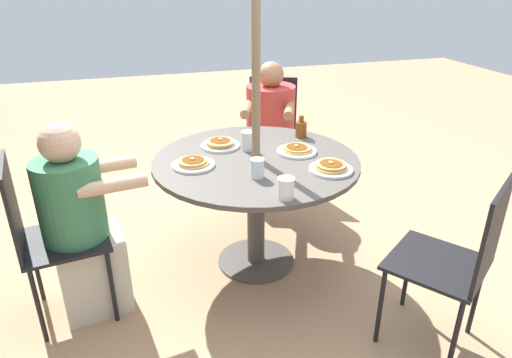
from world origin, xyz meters
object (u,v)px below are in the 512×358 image
object	(u,v)px
drinking_glass_b	(257,168)
patio_chair_north	(44,232)
pancake_plate_c	(331,168)
pancake_plate_b	(297,150)
pancake_plate_d	(193,164)
drinking_glass_a	(247,141)
coffee_cup	(286,188)
diner_north	(82,230)
patio_chair_south	(272,127)
pancake_plate_a	(220,144)
patio_table	(256,177)
diner_south	(270,138)
syrup_bottle	(301,129)
patio_chair_east	(458,257)

from	to	relation	value
drinking_glass_b	patio_chair_north	bearing A→B (deg)	85.81
pancake_plate_c	drinking_glass_b	distance (m)	0.42
pancake_plate_b	drinking_glass_b	bearing A→B (deg)	129.43
pancake_plate_d	drinking_glass_a	bearing A→B (deg)	-65.67
coffee_cup	drinking_glass_a	bearing A→B (deg)	-0.02
diner_north	pancake_plate_d	bearing A→B (deg)	94.12
diner_north	patio_chair_south	xyz separation A→B (m)	(1.23, -1.46, 0.03)
pancake_plate_a	pancake_plate_d	size ratio (longest dim) A/B	1.00
patio_table	diner_south	distance (m)	1.01
patio_chair_north	syrup_bottle	bearing A→B (deg)	97.83
pancake_plate_a	pancake_plate_c	xyz separation A→B (m)	(-0.54, -0.50, 0.00)
diner_south	patio_chair_east	bearing A→B (deg)	121.87
syrup_bottle	drinking_glass_b	world-z (taller)	syrup_bottle
diner_north	diner_south	xyz separation A→B (m)	(1.07, -1.39, -0.01)
diner_north	pancake_plate_a	size ratio (longest dim) A/B	4.48
patio_chair_east	patio_table	bearing A→B (deg)	90.00
patio_table	pancake_plate_d	world-z (taller)	pancake_plate_d
syrup_bottle	coffee_cup	xyz separation A→B (m)	(-0.81, 0.40, -0.00)
patio_chair_north	coffee_cup	world-z (taller)	patio_chair_north
patio_chair_south	diner_south	bearing A→B (deg)	90.00
patio_table	pancake_plate_d	size ratio (longest dim) A/B	5.02
pancake_plate_a	drinking_glass_b	distance (m)	0.51
diner_north	drinking_glass_b	size ratio (longest dim) A/B	10.37
patio_chair_east	pancake_plate_c	world-z (taller)	patio_chair_east
patio_table	diner_north	bearing A→B (deg)	98.44
pancake_plate_d	drinking_glass_a	distance (m)	0.40
drinking_glass_a	drinking_glass_b	bearing A→B (deg)	171.59
pancake_plate_d	syrup_bottle	distance (m)	0.82
pancake_plate_a	drinking_glass_b	xyz separation A→B (m)	(-0.50, -0.09, 0.03)
diner_south	diner_north	bearing A→B (deg)	60.75
patio_table	patio_chair_east	distance (m)	1.18
pancake_plate_c	coffee_cup	size ratio (longest dim) A/B	2.25
pancake_plate_c	coffee_cup	world-z (taller)	coffee_cup
syrup_bottle	drinking_glass_a	size ratio (longest dim) A/B	1.23
patio_chair_east	patio_chair_south	world-z (taller)	same
diner_north	pancake_plate_c	size ratio (longest dim) A/B	4.48
pancake_plate_c	drinking_glass_a	world-z (taller)	drinking_glass_a
pancake_plate_b	diner_south	bearing A→B (deg)	-8.07
diner_north	patio_table	bearing A→B (deg)	90.00
diner_south	pancake_plate_b	xyz separation A→B (m)	(-0.90, 0.13, 0.25)
pancake_plate_a	pancake_plate_b	size ratio (longest dim) A/B	1.00
patio_chair_east	patio_chair_south	distance (m)	2.06
patio_chair_south	pancake_plate_a	distance (m)	1.06
patio_chair_east	pancake_plate_c	size ratio (longest dim) A/B	3.82
patio_table	drinking_glass_a	distance (m)	0.23
pancake_plate_c	drinking_glass_b	bearing A→B (deg)	85.20
pancake_plate_a	pancake_plate_b	distance (m)	0.48
diner_south	patio_chair_north	bearing A→B (deg)	58.17
patio_chair_east	patio_chair_south	bearing A→B (deg)	60.75
coffee_cup	drinking_glass_a	xyz separation A→B (m)	(0.68, -0.00, 0.00)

